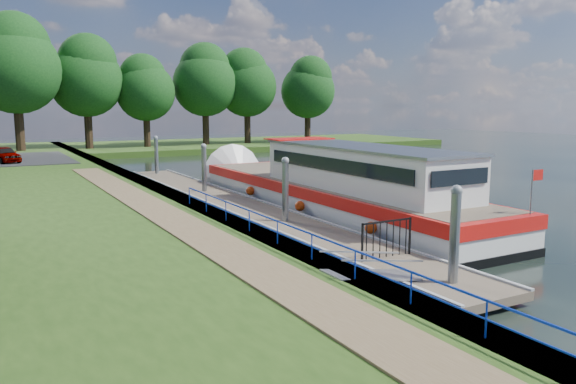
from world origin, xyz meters
TOP-DOWN VIEW (x-y plane):
  - ground at (0.00, 0.00)m, footprint 160.00×160.00m
  - bank_edge at (-2.55, 15.00)m, footprint 1.10×90.00m
  - far_bank at (12.00, 52.00)m, footprint 60.00×18.00m
  - footpath at (-4.40, 8.00)m, footprint 1.60×40.00m
  - blue_fence at (-2.75, 3.00)m, footprint 0.04×18.04m
  - pontoon at (0.00, 13.00)m, footprint 2.50×30.00m
  - mooring_piles at (0.00, 13.00)m, footprint 0.30×27.30m
  - gangway at (-1.85, 0.50)m, footprint 2.58×1.00m
  - gate_panel at (-0.00, 2.20)m, footprint 1.85×0.05m
  - barge at (3.60, 11.31)m, footprint 4.36×21.15m
  - horizon_trees at (-1.61, 48.68)m, footprint 54.38×10.03m
  - car_a at (-8.78, 35.09)m, footprint 2.34×3.72m

SIDE VIEW (x-z plane):
  - ground at x=0.00m, z-range 0.00..0.00m
  - pontoon at x=0.00m, z-range -0.10..0.46m
  - far_bank at x=12.00m, z-range 0.00..0.60m
  - bank_edge at x=-2.55m, z-range 0.00..0.78m
  - gangway at x=-1.85m, z-range 0.16..1.09m
  - footpath at x=-4.40m, z-range 0.78..0.83m
  - barge at x=3.60m, z-range -1.30..3.48m
  - gate_panel at x=0.00m, z-range 0.57..1.72m
  - mooring_piles at x=0.00m, z-range -0.50..3.05m
  - blue_fence at x=-2.75m, z-range 0.95..1.67m
  - car_a at x=-8.78m, z-range 0.83..2.01m
  - horizon_trees at x=-1.61m, z-range 1.51..14.38m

